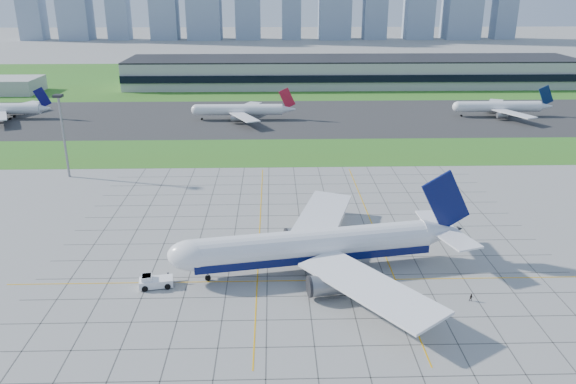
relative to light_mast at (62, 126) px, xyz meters
name	(u,v)px	position (x,y,z in m)	size (l,w,h in m)	color
ground	(306,276)	(70.00, -65.00, -16.18)	(1400.00, 1400.00, 0.00)	#979892
grass_median	(292,152)	(70.00, 25.00, -16.16)	(700.00, 35.00, 0.04)	#3D7120
asphalt_taxiway	(288,117)	(70.00, 80.00, -16.15)	(700.00, 75.00, 0.04)	#383838
grass_far	(283,78)	(70.00, 190.00, -16.16)	(700.00, 145.00, 0.04)	#3D7120
apron_markings	(305,251)	(70.43, -53.91, -16.17)	(120.00, 130.00, 0.03)	#474744
terminal	(352,71)	(110.00, 164.87, -8.29)	(260.00, 43.00, 15.80)	#B7B7B2
light_mast	(62,126)	(0.00, 0.00, 0.00)	(2.50, 2.50, 25.60)	gray
airliner	(315,246)	(71.95, -62.57, -10.66)	(63.74, 64.05, 20.19)	white
pushback_tug	(154,281)	(39.76, -68.63, -15.00)	(9.68, 4.26, 2.66)	white
crew_near	(169,277)	(42.13, -66.39, -15.22)	(0.70, 0.46, 1.92)	black
crew_far	(471,298)	(100.63, -75.67, -15.40)	(0.76, 0.59, 1.56)	black
distant_jet_0	(6,109)	(-54.37, 81.21, -11.70)	(36.26, 42.66, 14.08)	white
distant_jet_1	(241,110)	(49.43, 76.33, -11.69)	(43.28, 42.66, 14.08)	white
distant_jet_2	(500,107)	(165.59, 79.82, -11.69)	(43.03, 42.66, 14.08)	white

